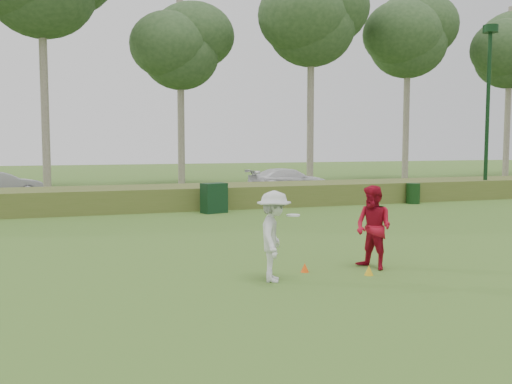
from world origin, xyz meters
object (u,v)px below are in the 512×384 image
object	(u,v)px
cone_yellow	(369,270)
utility_cabinet	(214,198)
cone_orange	(305,268)
player_red	(374,227)
car_right	(289,181)
lamp_post	(489,81)
trash_bin	(413,193)
player_white	(274,236)

from	to	relation	value
cone_yellow	utility_cabinet	bearing A→B (deg)	91.97
cone_orange	utility_cabinet	world-z (taller)	utility_cabinet
player_red	car_right	world-z (taller)	player_red
lamp_post	trash_bin	xyz separation A→B (m)	(-4.52, -0.73, -5.14)
lamp_post	player_white	xyz separation A→B (m)	(-15.33, -11.98, -4.71)
cone_yellow	lamp_post	bearing A→B (deg)	42.36
utility_cabinet	cone_yellow	bearing A→B (deg)	-104.27
lamp_post	player_red	bearing A→B (deg)	-138.01
cone_yellow	car_right	size ratio (longest dim) A/B	0.05
trash_bin	car_right	world-z (taller)	car_right
lamp_post	utility_cabinet	world-z (taller)	lamp_post
cone_yellow	cone_orange	bearing A→B (deg)	148.74
player_red	trash_bin	bearing A→B (deg)	121.73
trash_bin	cone_yellow	bearing A→B (deg)	-127.65
player_white	car_right	distance (m)	18.90
utility_cabinet	car_right	world-z (taller)	car_right
lamp_post	cone_yellow	size ratio (longest dim) A/B	40.23
player_white	utility_cabinet	size ratio (longest dim) A/B	1.55
cone_yellow	car_right	xyz separation A→B (m)	(5.38, 17.56, 0.60)
cone_yellow	car_right	world-z (taller)	car_right
player_red	trash_bin	distance (m)	13.79
lamp_post	cone_orange	distance (m)	19.24
cone_orange	lamp_post	bearing A→B (deg)	38.43
lamp_post	utility_cabinet	distance (m)	14.63
trash_bin	utility_cabinet	bearing A→B (deg)	-177.55
car_right	player_red	bearing A→B (deg)	161.93
player_white	cone_orange	size ratio (longest dim) A/B	9.36
utility_cabinet	cone_orange	bearing A→B (deg)	-110.36
player_red	utility_cabinet	bearing A→B (deg)	163.54
player_red	trash_bin	world-z (taller)	player_red
cone_yellow	utility_cabinet	size ratio (longest dim) A/B	0.18
player_white	utility_cabinet	distance (m)	10.98
player_white	cone_yellow	world-z (taller)	player_white
player_white	car_right	xyz separation A→B (m)	(7.39, 17.40, -0.18)
utility_cabinet	trash_bin	xyz separation A→B (m)	(9.18, 0.39, -0.12)
lamp_post	player_white	distance (m)	20.02
cone_yellow	trash_bin	bearing A→B (deg)	52.35
player_red	cone_yellow	xyz separation A→B (m)	(-0.39, -0.50, -0.79)
lamp_post	car_right	bearing A→B (deg)	145.68
cone_orange	utility_cabinet	distance (m)	10.38
car_right	trash_bin	bearing A→B (deg)	-152.66
trash_bin	player_white	bearing A→B (deg)	-133.87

